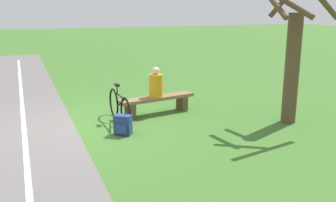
{
  "coord_description": "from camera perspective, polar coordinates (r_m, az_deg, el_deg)",
  "views": [
    {
      "loc": [
        1.02,
        8.19,
        2.63
      ],
      "look_at": [
        -1.45,
        1.75,
        0.89
      ],
      "focal_mm": 40.16,
      "sensor_mm": 36.0,
      "label": 1
    }
  ],
  "objects": [
    {
      "name": "person_seated",
      "position": [
        9.27,
        -1.84,
        2.57
      ],
      "size": [
        0.4,
        0.4,
        0.74
      ],
      "rotation": [
        0.0,
        0.0,
        0.19
      ],
      "color": "orange",
      "rests_on": "bench"
    },
    {
      "name": "tree_by_path",
      "position": [
        8.91,
        18.42,
        6.57
      ],
      "size": [
        1.38,
        1.43,
        3.67
      ],
      "color": "brown",
      "rests_on": "ground_plane"
    },
    {
      "name": "bench",
      "position": [
        9.39,
        -1.67,
        -0.08
      ],
      "size": [
        2.03,
        0.73,
        0.45
      ],
      "rotation": [
        0.0,
        0.0,
        0.19
      ],
      "color": "brown",
      "rests_on": "ground_plane"
    },
    {
      "name": "backpack",
      "position": [
        7.95,
        -6.87,
        -3.65
      ],
      "size": [
        0.41,
        0.38,
        0.42
      ],
      "rotation": [
        0.0,
        0.0,
        5.69
      ],
      "color": "navy",
      "rests_on": "ground_plane"
    },
    {
      "name": "bicycle",
      "position": [
        8.73,
        -7.39,
        -0.9
      ],
      "size": [
        0.11,
        1.68,
        0.89
      ],
      "rotation": [
        0.0,
        0.0,
        1.61
      ],
      "color": "black",
      "rests_on": "ground_plane"
    },
    {
      "name": "ground_plane",
      "position": [
        8.67,
        -13.24,
        -3.88
      ],
      "size": [
        80.0,
        80.0,
        0.0
      ],
      "primitive_type": "plane",
      "color": "#3D6B28"
    }
  ]
}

